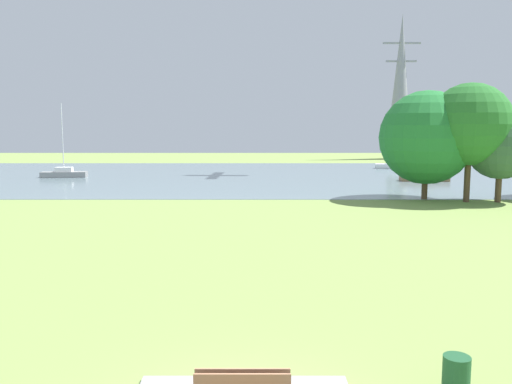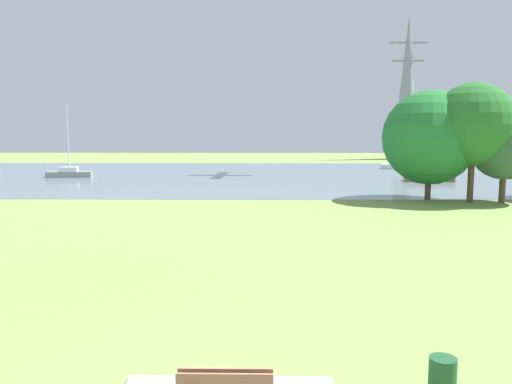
# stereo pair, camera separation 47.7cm
# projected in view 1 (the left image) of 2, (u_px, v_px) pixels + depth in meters

# --- Properties ---
(ground_plane) EXTENTS (160.00, 160.00, 0.00)m
(ground_plane) POSITION_uv_depth(u_px,v_px,m) (250.00, 218.00, 31.61)
(ground_plane) COLOR #7F994C
(litter_bin) EXTENTS (0.56, 0.56, 0.80)m
(litter_bin) POSITION_uv_depth(u_px,v_px,m) (454.00, 375.00, 10.77)
(litter_bin) COLOR #1E512D
(litter_bin) RESTS_ON ground
(water_surface) EXTENTS (140.00, 40.00, 0.02)m
(water_surface) POSITION_uv_depth(u_px,v_px,m) (252.00, 175.00, 59.39)
(water_surface) COLOR slate
(water_surface) RESTS_ON ground
(sailboat_brown) EXTENTS (4.87, 1.74, 6.40)m
(sailboat_brown) POSITION_uv_depth(u_px,v_px,m) (422.00, 177.00, 53.13)
(sailboat_brown) COLOR brown
(sailboat_brown) RESTS_ON water_surface
(sailboat_gray) EXTENTS (4.94, 2.06, 8.02)m
(sailboat_gray) POSITION_uv_depth(u_px,v_px,m) (62.00, 173.00, 57.01)
(sailboat_gray) COLOR gray
(sailboat_gray) RESTS_ON water_surface
(sailboat_white) EXTENTS (4.98, 2.26, 5.59)m
(sailboat_white) POSITION_uv_depth(u_px,v_px,m) (392.00, 165.00, 69.15)
(sailboat_white) COLOR white
(sailboat_white) RESTS_ON water_surface
(tree_east_near) EXTENTS (7.06, 7.06, 8.23)m
(tree_east_near) POSITION_uv_depth(u_px,v_px,m) (425.00, 138.00, 39.29)
(tree_east_near) COLOR brown
(tree_east_near) RESTS_ON ground
(tree_west_near) EXTENTS (6.00, 6.00, 8.68)m
(tree_west_near) POSITION_uv_depth(u_px,v_px,m) (468.00, 124.00, 37.86)
(tree_west_near) COLOR brown
(tree_west_near) RESTS_ON ground
(tree_east_far) EXTENTS (4.93, 4.93, 6.62)m
(tree_east_far) POSITION_uv_depth(u_px,v_px,m) (499.00, 146.00, 37.91)
(tree_east_far) COLOR brown
(tree_east_far) RESTS_ON ground
(electricity_pylon) EXTENTS (6.40, 4.40, 24.47)m
(electricity_pylon) POSITION_uv_depth(u_px,v_px,m) (398.00, 87.00, 89.00)
(electricity_pylon) COLOR gray
(electricity_pylon) RESTS_ON ground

